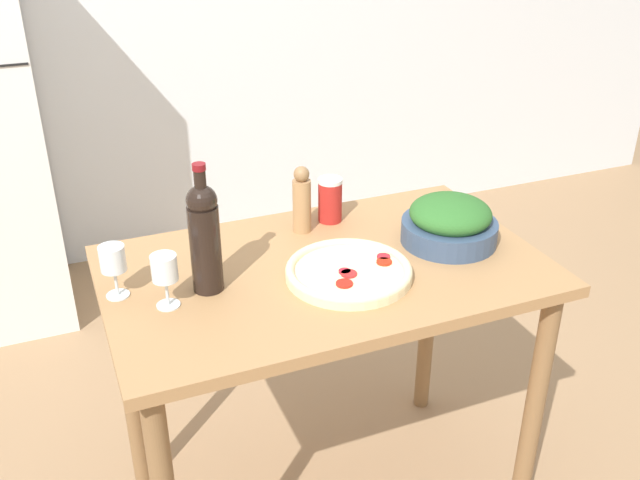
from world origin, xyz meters
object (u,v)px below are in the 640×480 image
at_px(wine_bottle, 204,235).
at_px(wine_glass_far, 113,262).
at_px(salad_bowl, 450,222).
at_px(homemade_pizza, 349,271).
at_px(wine_glass_near, 165,271).
at_px(pepper_mill, 302,201).
at_px(salt_canister, 330,200).

relative_size(wine_bottle, wine_glass_far, 2.44).
xyz_separation_m(salad_bowl, homemade_pizza, (-0.35, -0.08, -0.05)).
height_order(wine_glass_near, salad_bowl, wine_glass_near).
bearing_deg(wine_glass_far, pepper_mill, 16.63).
xyz_separation_m(wine_glass_far, homemade_pizza, (0.58, -0.14, -0.08)).
bearing_deg(homemade_pizza, pepper_mill, 92.84).
xyz_separation_m(wine_glass_near, wine_glass_far, (-0.11, 0.10, 0.00)).
relative_size(wine_glass_near, wine_glass_far, 1.00).
height_order(wine_bottle, salt_canister, wine_bottle).
bearing_deg(homemade_pizza, wine_glass_near, 175.00).
bearing_deg(pepper_mill, salad_bowl, -31.94).
distance_m(wine_glass_near, wine_glass_far, 0.14).
xyz_separation_m(wine_bottle, wine_glass_far, (-0.22, 0.05, -0.06)).
bearing_deg(salad_bowl, wine_bottle, 179.19).
relative_size(wine_bottle, wine_glass_near, 2.44).
xyz_separation_m(wine_bottle, pepper_mill, (0.34, 0.22, -0.06)).
relative_size(wine_glass_far, homemade_pizza, 0.42).
bearing_deg(salt_canister, wine_glass_near, -152.08).
relative_size(wine_glass_near, salt_canister, 1.02).
distance_m(wine_glass_far, pepper_mill, 0.59).
xyz_separation_m(pepper_mill, homemade_pizza, (0.02, -0.30, -0.08)).
distance_m(pepper_mill, salad_bowl, 0.43).
height_order(salad_bowl, salt_canister, same).
height_order(wine_glass_far, salt_canister, wine_glass_far).
bearing_deg(wine_glass_near, wine_bottle, 21.89).
bearing_deg(salad_bowl, wine_glass_near, -177.53).
bearing_deg(salt_canister, wine_bottle, -150.65).
height_order(wine_glass_near, salt_canister, wine_glass_near).
bearing_deg(salad_bowl, wine_glass_far, 176.33).
height_order(wine_bottle, pepper_mill, wine_bottle).
distance_m(wine_bottle, wine_glass_far, 0.23).
relative_size(wine_bottle, salt_canister, 2.49).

